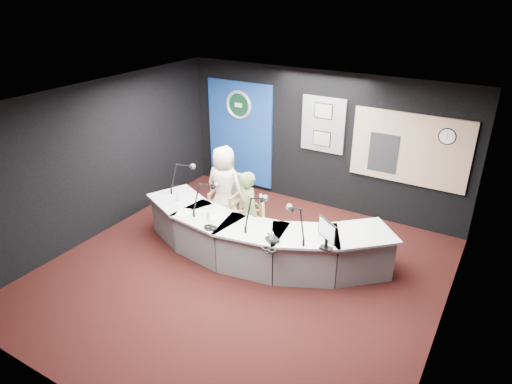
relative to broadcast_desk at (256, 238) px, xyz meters
The scene contains 33 objects.
ground 0.67m from the broadcast_desk, 84.81° to the right, with size 6.00×6.00×0.00m, color black.
ceiling 2.49m from the broadcast_desk, 84.81° to the right, with size 6.00×6.00×0.02m, color silver.
wall_back 2.66m from the broadcast_desk, 88.83° to the left, with size 6.00×0.02×2.80m, color black.
wall_front 3.70m from the broadcast_desk, 89.19° to the right, with size 6.00×0.02×2.80m, color black.
wall_left 3.17m from the broadcast_desk, 169.44° to the right, with size 0.02×6.00×2.80m, color black.
wall_right 3.26m from the broadcast_desk, 10.22° to the right, with size 0.02×6.00×2.80m, color black.
broadcast_desk is the anchor object (origin of this frame).
backdrop_panel 3.17m from the broadcast_desk, 127.40° to the left, with size 1.60×0.05×2.30m, color navy.
agency_seal 3.38m from the broadcast_desk, 127.86° to the left, with size 0.63×0.63×0.07m, color silver.
seal_center 3.38m from the broadcast_desk, 127.80° to the left, with size 0.48×0.48×0.01m, color #0D311D.
pinboard 2.79m from the broadcast_desk, 87.63° to the left, with size 0.90×0.04×1.10m, color slate.
framed_photo_upper 2.91m from the broadcast_desk, 87.60° to the left, with size 0.34×0.02×0.27m, color gray.
framed_photo_lower 2.63m from the broadcast_desk, 87.60° to the left, with size 0.34×0.02×0.27m, color gray.
booth_window_frame 3.24m from the broadcast_desk, 53.36° to the left, with size 2.12×0.06×1.32m, color tan.
booth_glow 3.23m from the broadcast_desk, 53.24° to the left, with size 2.00×0.02×1.20m, color #FFDAA1.
equipment_rack 2.93m from the broadcast_desk, 60.54° to the left, with size 0.55×0.02×0.75m, color black.
wall_clock 3.71m from the broadcast_desk, 44.88° to the left, with size 0.28×0.28×0.01m, color white.
armchair_left 1.39m from the broadcast_desk, 146.62° to the left, with size 0.59×0.59×1.05m, color #A6854C, non-canonical shape.
armchair_right 0.29m from the broadcast_desk, 145.61° to the left, with size 0.51×0.51×0.91m, color #A6854C, non-canonical shape.
draped_jacket 1.56m from the broadcast_desk, 138.87° to the left, with size 0.50×0.10×0.70m, color slate.
person_man 1.44m from the broadcast_desk, 146.62° to the left, with size 0.77×0.50×1.57m, color beige.
person_woman 0.46m from the broadcast_desk, 145.61° to the left, with size 0.54×0.35×1.48m, color olive.
computer_monitor 1.55m from the broadcast_desk, 11.29° to the right, with size 0.48×0.03×0.33m, color black.
desk_phone 0.86m from the broadcast_desk, 40.39° to the right, with size 0.19×0.15×0.05m, color black.
headphones_near 1.08m from the broadcast_desk, 48.41° to the right, with size 0.19×0.19×0.03m, color black.
headphones_far 0.89m from the broadcast_desk, 124.92° to the right, with size 0.21×0.21×0.03m, color black.
paper_stack 1.31m from the broadcast_desk, 159.28° to the right, with size 0.20×0.28×0.00m, color white.
notepad 0.74m from the broadcast_desk, 154.88° to the right, with size 0.20×0.28×0.00m, color white.
boom_mic_a 1.97m from the broadcast_desk, 169.49° to the left, with size 0.16×0.74×0.60m, color black, non-canonical shape.
boom_mic_b 1.15m from the broadcast_desk, behind, with size 0.16×0.74×0.60m, color black, non-canonical shape.
boom_mic_c 0.70m from the broadcast_desk, 62.23° to the right, with size 0.16×0.74×0.60m, color black, non-canonical shape.
boom_mic_d 1.07m from the broadcast_desk, 11.23° to the right, with size 0.58×0.54×0.60m, color black, non-canonical shape.
water_bottles 0.56m from the broadcast_desk, 130.23° to the right, with size 2.73×0.62×0.18m, color silver, non-canonical shape.
Camera 1 is at (3.34, -5.17, 4.35)m, focal length 32.00 mm.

